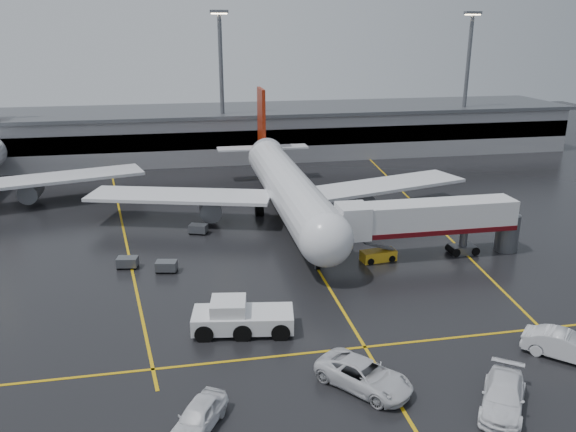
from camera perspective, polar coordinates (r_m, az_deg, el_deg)
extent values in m
plane|color=black|center=(63.59, 1.43, -2.76)|extent=(220.00, 220.00, 0.00)
cube|color=gold|center=(63.59, 1.43, -2.76)|extent=(0.25, 90.00, 0.02)
cube|color=gold|center=(44.46, 7.63, -12.75)|extent=(60.00, 0.25, 0.02)
cube|color=gold|center=(72.04, -16.08, -0.93)|extent=(9.99, 69.35, 0.02)
cube|color=gold|center=(78.03, 12.86, 0.80)|extent=(7.57, 69.64, 0.02)
cube|color=gray|center=(108.38, -4.02, 8.21)|extent=(120.00, 18.00, 8.00)
cube|color=black|center=(99.70, -3.40, 7.64)|extent=(120.00, 0.40, 3.00)
cube|color=#595B60|center=(107.72, -4.07, 10.46)|extent=(122.00, 19.00, 0.60)
cylinder|color=#595B60|center=(100.80, -6.59, 12.26)|extent=(0.70, 0.70, 25.00)
cube|color=#595B60|center=(100.31, -6.86, 19.49)|extent=(3.00, 1.20, 0.50)
cube|color=#FFE5B2|center=(100.30, -6.86, 19.32)|extent=(2.60, 0.90, 0.20)
cylinder|color=#595B60|center=(113.53, 17.24, 12.25)|extent=(0.70, 0.70, 25.00)
cube|color=#595B60|center=(113.09, 17.87, 18.64)|extent=(3.00, 1.20, 0.50)
cube|color=#FFE5B2|center=(113.09, 17.86, 18.49)|extent=(2.60, 0.90, 0.20)
cylinder|color=silver|center=(69.73, 0.05, 2.78)|extent=(5.20, 36.00, 5.20)
sphere|color=silver|center=(53.02, 3.77, -2.32)|extent=(5.20, 5.20, 5.20)
cone|color=silver|center=(89.73, -2.52, 6.66)|extent=(4.94, 8.00, 4.94)
cube|color=maroon|center=(89.86, -2.66, 9.84)|extent=(0.50, 5.50, 8.50)
cube|color=silver|center=(89.69, -2.52, 6.78)|extent=(14.00, 3.00, 0.25)
cube|color=silver|center=(70.68, -10.67, 2.00)|extent=(22.80, 11.83, 0.40)
cube|color=silver|center=(75.25, 9.54, 3.05)|extent=(22.80, 11.83, 0.40)
cylinder|color=#595B60|center=(70.20, -7.74, 0.84)|extent=(2.60, 4.50, 2.60)
cylinder|color=#595B60|center=(73.59, 7.19, 1.68)|extent=(2.60, 4.50, 2.60)
cylinder|color=#595B60|center=(56.89, 2.94, -4.30)|extent=(0.56, 0.56, 2.00)
cylinder|color=#595B60|center=(72.96, -2.86, 0.84)|extent=(0.56, 0.56, 2.00)
cylinder|color=#595B60|center=(74.08, 2.04, 1.12)|extent=(0.56, 0.56, 2.00)
cylinder|color=black|center=(57.10, 2.93, -4.81)|extent=(0.40, 1.10, 1.10)
cylinder|color=black|center=(73.10, -2.86, 0.51)|extent=(1.00, 1.40, 1.40)
cylinder|color=black|center=(74.21, 2.04, 0.79)|extent=(1.00, 1.40, 1.40)
cube|color=silver|center=(83.86, -21.79, 3.55)|extent=(22.80, 11.83, 0.40)
cylinder|color=#595B60|center=(84.00, -24.13, 2.29)|extent=(2.60, 4.50, 2.60)
cube|color=silver|center=(60.45, 13.88, -0.02)|extent=(18.00, 3.20, 3.00)
cube|color=#4E080D|center=(60.86, 13.79, -1.18)|extent=(18.00, 3.30, 0.50)
cube|color=silver|center=(57.58, 6.44, -0.50)|extent=(3.00, 3.40, 3.30)
cylinder|color=#595B60|center=(63.12, 16.99, -2.30)|extent=(0.80, 0.80, 3.00)
cube|color=#595B60|center=(63.48, 16.91, -3.19)|extent=(2.60, 1.60, 0.90)
cylinder|color=#595B60|center=(65.39, 20.92, -1.54)|extent=(2.40, 2.40, 4.00)
cylinder|color=black|center=(62.99, 16.02, -3.27)|extent=(0.90, 1.80, 0.90)
cylinder|color=black|center=(63.99, 17.78, -3.11)|extent=(0.90, 1.80, 0.90)
cube|color=silver|center=(45.83, -4.48, -10.19)|extent=(8.23, 4.29, 1.34)
cube|color=silver|center=(45.37, -5.94, -8.95)|extent=(3.07, 3.07, 1.12)
cube|color=black|center=(45.37, -5.94, -8.95)|extent=(2.76, 2.76, 1.01)
cylinder|color=black|center=(46.24, -8.14, -10.61)|extent=(1.95, 3.54, 1.46)
cylinder|color=black|center=(46.02, -4.47, -10.62)|extent=(1.95, 3.54, 1.46)
cylinder|color=black|center=(45.99, -0.78, -10.58)|extent=(1.95, 3.54, 1.46)
cube|color=gold|center=(59.65, 8.94, -3.89)|extent=(3.74, 1.93, 1.09)
cube|color=#595B60|center=(59.27, 8.99, -2.95)|extent=(3.54, 1.32, 1.25)
cylinder|color=black|center=(59.24, 7.90, -4.25)|extent=(0.90, 1.76, 0.70)
cylinder|color=black|center=(60.26, 9.95, -3.96)|extent=(0.90, 1.76, 0.70)
imported|color=silver|center=(39.67, 7.56, -15.38)|extent=(6.51, 7.08, 1.84)
imported|color=white|center=(39.90, 20.57, -16.36)|extent=(5.55, 6.46, 1.78)
imported|color=silver|center=(46.85, 25.85, -11.51)|extent=(5.67, 5.58, 1.94)
imported|color=white|center=(36.42, -8.88, -19.05)|extent=(4.20, 5.33, 1.70)
cube|color=#595B60|center=(57.47, -11.96, -4.84)|extent=(2.22, 1.67, 0.90)
cylinder|color=black|center=(57.38, -12.82, -5.45)|extent=(0.40, 0.20, 0.40)
cylinder|color=black|center=(57.04, -11.25, -5.48)|extent=(0.40, 0.20, 0.40)
cylinder|color=black|center=(58.27, -12.61, -5.05)|extent=(0.40, 0.20, 0.40)
cylinder|color=black|center=(57.93, -11.06, -5.09)|extent=(0.40, 0.20, 0.40)
cube|color=#595B60|center=(59.32, -15.64, -4.38)|extent=(2.18, 1.60, 0.90)
cylinder|color=black|center=(59.25, -16.46, -4.98)|extent=(0.40, 0.20, 0.40)
cylinder|color=black|center=(58.87, -14.95, -5.00)|extent=(0.40, 0.20, 0.40)
cylinder|color=black|center=(60.14, -16.23, -4.61)|extent=(0.40, 0.20, 0.40)
cylinder|color=black|center=(59.76, -14.74, -4.62)|extent=(0.40, 0.20, 0.40)
cube|color=#595B60|center=(67.21, -8.89, -1.22)|extent=(2.33, 1.93, 0.90)
cylinder|color=black|center=(67.18, -9.65, -1.69)|extent=(0.40, 0.20, 0.40)
cylinder|color=black|center=(66.68, -8.35, -1.78)|extent=(0.40, 0.20, 0.40)
cylinder|color=black|center=(68.07, -9.38, -1.41)|extent=(0.40, 0.20, 0.40)
cylinder|color=black|center=(67.57, -8.09, -1.50)|extent=(0.40, 0.20, 0.40)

